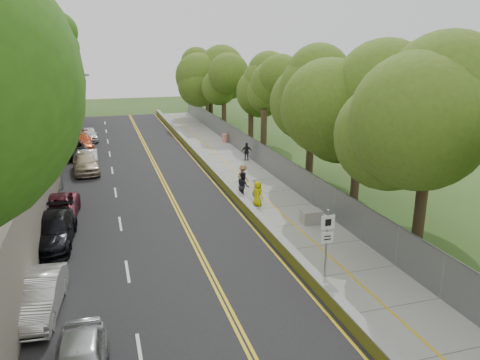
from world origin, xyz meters
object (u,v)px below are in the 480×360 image
(construction_barrel, at_px, (225,138))
(painter_0, at_px, (258,193))
(signpost, at_px, (327,236))
(car_1, at_px, (38,296))
(car_2, at_px, (57,209))
(streetlight, at_px, (59,123))
(person_far, at_px, (247,152))
(concrete_block, at_px, (311,216))

(construction_barrel, distance_m, painter_0, 19.61)
(signpost, distance_m, car_1, 11.72)
(construction_barrel, distance_m, car_1, 32.16)
(car_1, bearing_deg, car_2, 95.64)
(streetlight, bearing_deg, person_far, 15.20)
(streetlight, height_order, signpost, streetlight)
(streetlight, xyz_separation_m, car_1, (-0.14, -16.50, -3.88))
(signpost, xyz_separation_m, construction_barrel, (3.25, 29.02, -1.48))
(concrete_block, distance_m, person_far, 15.00)
(signpost, height_order, car_1, signpost)
(car_1, relative_size, painter_0, 2.77)
(signpost, bearing_deg, car_1, 177.47)
(car_1, bearing_deg, concrete_block, 27.37)
(car_2, bearing_deg, person_far, 37.38)
(concrete_block, distance_m, car_2, 14.56)
(person_far, bearing_deg, construction_barrel, -72.33)
(concrete_block, bearing_deg, painter_0, 118.27)
(car_2, bearing_deg, construction_barrel, 53.27)
(car_2, xyz_separation_m, person_far, (14.72, 10.33, 0.11))
(construction_barrel, bearing_deg, concrete_block, -92.74)
(car_2, height_order, painter_0, painter_0)
(streetlight, distance_m, concrete_block, 18.04)
(streetlight, bearing_deg, signpost, -55.92)
(streetlight, bearing_deg, construction_barrel, 39.11)
(construction_barrel, height_order, painter_0, painter_0)
(concrete_block, xyz_separation_m, person_far, (0.92, 14.96, 0.41))
(concrete_block, relative_size, car_2, 0.23)
(painter_0, relative_size, person_far, 1.01)
(car_1, bearing_deg, streetlight, 95.16)
(person_far, bearing_deg, car_1, 73.20)
(construction_barrel, bearing_deg, car_1, -117.60)
(signpost, relative_size, concrete_block, 2.78)
(signpost, bearing_deg, streetlight, 124.08)
(streetlight, relative_size, painter_0, 5.05)
(concrete_block, bearing_deg, streetlight, 141.16)
(construction_barrel, bearing_deg, painter_0, -98.97)
(streetlight, bearing_deg, concrete_block, -38.84)
(car_1, xyz_separation_m, car_2, (0.00, 10.13, -0.04))
(concrete_block, distance_m, car_1, 14.86)
(construction_barrel, bearing_deg, signpost, -96.39)
(concrete_block, relative_size, painter_0, 0.70)
(painter_0, bearing_deg, concrete_block, -176.67)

